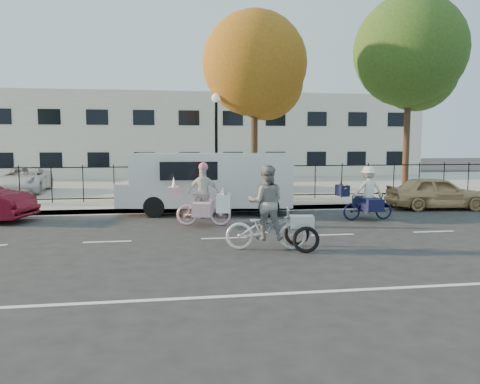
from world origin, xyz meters
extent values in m
plane|color=#333334|center=(0.00, 0.00, 0.00)|extent=(120.00, 120.00, 0.00)
cube|color=#A8A399|center=(0.00, 5.05, 0.07)|extent=(60.00, 0.10, 0.15)
cube|color=#A8A399|center=(0.00, 6.10, 0.07)|extent=(60.00, 2.20, 0.15)
cube|color=#A8A399|center=(0.00, 15.00, 0.07)|extent=(60.00, 15.60, 0.15)
cube|color=silver|center=(0.00, 25.00, 3.00)|extent=(34.00, 10.00, 6.00)
cylinder|color=black|center=(0.50, 6.80, 2.15)|extent=(0.12, 0.12, 4.00)
sphere|color=white|center=(0.50, 6.80, 4.30)|extent=(0.36, 0.36, 0.36)
cylinder|color=black|center=(-2.20, 6.80, 1.05)|extent=(0.06, 0.06, 1.80)
cylinder|color=black|center=(-1.50, 6.80, 1.05)|extent=(0.06, 0.06, 1.80)
cube|color=#59140F|center=(-1.85, 6.80, 1.65)|extent=(0.85, 0.04, 0.60)
imported|color=white|center=(0.83, -1.43, 0.50)|extent=(1.99, 0.96, 1.00)
imported|color=white|center=(0.83, -1.43, 1.12)|extent=(0.95, 0.79, 1.75)
cube|color=white|center=(-0.16, -1.27, 1.11)|extent=(0.43, 0.66, 0.40)
cone|color=white|center=(-0.16, -1.13, 1.38)|extent=(0.16, 0.16, 0.20)
cone|color=white|center=(-0.16, -1.40, 1.38)|extent=(0.16, 0.16, 0.20)
torus|color=black|center=(1.65, -1.95, 0.31)|extent=(0.63, 0.19, 0.62)
torus|color=black|center=(1.65, -1.17, 0.31)|extent=(0.63, 0.19, 0.62)
cube|color=white|center=(1.65, -1.56, 0.67)|extent=(0.61, 0.47, 0.28)
imported|color=#F0B6CA|center=(-0.39, 2.01, 0.50)|extent=(1.74, 0.80, 1.01)
imported|color=silver|center=(-0.39, 2.01, 1.01)|extent=(0.99, 0.57, 1.59)
cube|color=beige|center=(-1.27, 2.19, 1.01)|extent=(0.41, 0.60, 0.36)
cone|color=white|center=(-1.27, 2.19, 1.33)|extent=(0.12, 0.12, 0.32)
cube|color=beige|center=(-0.39, 2.01, 0.55)|extent=(0.81, 1.39, 0.40)
sphere|color=#E16A8B|center=(-0.39, 2.01, 1.79)|extent=(0.28, 0.28, 0.28)
imported|color=#121037|center=(5.01, 2.28, 0.44)|extent=(1.70, 0.62, 0.89)
imported|color=white|center=(5.01, 2.28, 0.99)|extent=(1.01, 0.59, 1.55)
cube|color=#101336|center=(4.13, 2.26, 0.98)|extent=(0.30, 0.55, 0.35)
cone|color=gold|center=(4.13, 2.44, 1.18)|extent=(0.12, 0.23, 0.32)
cone|color=gold|center=(4.13, 2.08, 1.18)|extent=(0.12, 0.23, 0.32)
cube|color=#101336|center=(5.01, 2.28, 0.54)|extent=(0.56, 1.29, 0.39)
cube|color=silver|center=(0.13, 4.50, 1.23)|extent=(5.76, 2.79, 1.84)
cube|color=silver|center=(-2.89, 4.50, 0.72)|extent=(0.78, 2.05, 0.82)
cylinder|color=black|center=(-1.82, 3.60, 0.36)|extent=(0.75, 0.36, 0.72)
cylinder|color=black|center=(-1.82, 5.40, 0.36)|extent=(0.75, 0.36, 0.72)
cylinder|color=black|center=(2.07, 3.60, 0.36)|extent=(0.75, 0.36, 0.72)
cylinder|color=black|center=(2.07, 5.40, 0.36)|extent=(0.75, 0.36, 0.72)
imported|color=tan|center=(8.65, 4.25, 0.63)|extent=(3.80, 1.84, 1.25)
imported|color=white|center=(-8.29, 11.43, 0.77)|extent=(2.34, 4.60, 1.25)
imported|color=#46484D|center=(-1.97, 10.26, 0.87)|extent=(2.46, 4.60, 1.44)
imported|color=#A1A3A8|center=(3.47, 11.46, 0.82)|extent=(2.09, 4.11, 1.34)
cylinder|color=#442D1D|center=(2.15, 7.30, 2.52)|extent=(0.28, 0.28, 5.05)
sphere|color=#9F6219|center=(2.15, 7.30, 5.77)|extent=(4.33, 4.33, 4.33)
sphere|color=#9F6219|center=(2.65, 7.50, 5.05)|extent=(3.17, 3.17, 3.17)
cylinder|color=#442D1D|center=(9.21, 7.71, 2.87)|extent=(0.28, 0.28, 5.74)
sphere|color=#385B1E|center=(9.21, 7.71, 6.56)|extent=(4.92, 4.92, 4.92)
sphere|color=#385B1E|center=(9.71, 7.91, 5.74)|extent=(3.61, 3.61, 3.61)
camera|label=1|loc=(-1.43, -12.09, 2.51)|focal=35.00mm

